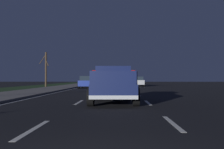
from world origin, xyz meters
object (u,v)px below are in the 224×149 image
sedan_silver (138,81)px  bare_tree_far (46,69)px  sedan_blue (87,82)px  pickup_truck (113,84)px

sedan_silver → bare_tree_far: bearing=102.9°
sedan_silver → bare_tree_far: 14.55m
sedan_blue → sedan_silver: 11.15m
sedan_silver → bare_tree_far: bare_tree_far is taller
pickup_truck → sedan_silver: size_ratio=1.24×
pickup_truck → bare_tree_far: 26.77m
sedan_blue → sedan_silver: same height
pickup_truck → sedan_silver: (27.69, -3.33, -0.13)m
sedan_silver → bare_tree_far: size_ratio=0.85×
pickup_truck → sedan_blue: (19.06, 3.74, -0.13)m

